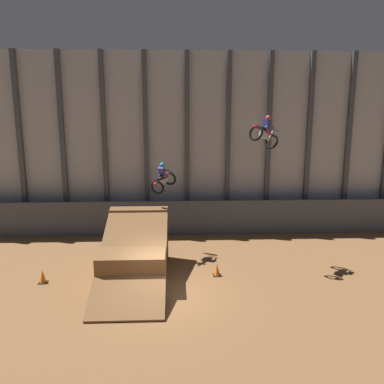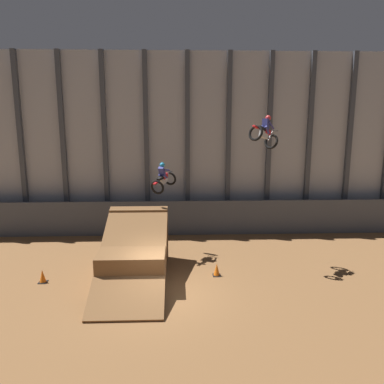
{
  "view_description": "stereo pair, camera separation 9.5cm",
  "coord_description": "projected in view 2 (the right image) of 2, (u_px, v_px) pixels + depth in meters",
  "views": [
    {
      "loc": [
        0.58,
        -14.15,
        7.04
      ],
      "look_at": [
        1.37,
        4.61,
        3.35
      ],
      "focal_mm": 35.0,
      "sensor_mm": 36.0,
      "label": 1
    },
    {
      "loc": [
        0.67,
        -14.16,
        7.04
      ],
      "look_at": [
        1.37,
        4.61,
        3.35
      ],
      "focal_mm": 35.0,
      "sensor_mm": 36.0,
      "label": 2
    }
  ],
  "objects": [
    {
      "name": "dirt_ramp",
      "position": [
        136.0,
        254.0,
        17.13
      ],
      "size": [
        2.86,
        6.37,
        2.81
      ],
      "color": "brown",
      "rests_on": "ground_plane"
    },
    {
      "name": "ground_plane",
      "position": [
        163.0,
        295.0,
        15.22
      ],
      "size": [
        60.0,
        60.0,
        0.0
      ],
      "primitive_type": "plane",
      "color": "brown"
    },
    {
      "name": "traffic_cone_arena_edge",
      "position": [
        217.0,
        270.0,
        17.01
      ],
      "size": [
        0.36,
        0.36,
        0.58
      ],
      "color": "black",
      "rests_on": "ground_plane"
    },
    {
      "name": "arena_back_wall",
      "position": [
        167.0,
        144.0,
        23.2
      ],
      "size": [
        32.0,
        0.4,
        11.03
      ],
      "color": "#A3A8B2",
      "rests_on": "ground_plane"
    },
    {
      "name": "rider_bike_right_air",
      "position": [
        265.0,
        133.0,
        17.29
      ],
      "size": [
        1.7,
        1.68,
        1.63
      ],
      "rotation": [
        -0.32,
        0.0,
        -0.8
      ],
      "color": "black"
    },
    {
      "name": "traffic_cone_near_ramp",
      "position": [
        43.0,
        276.0,
        16.3
      ],
      "size": [
        0.36,
        0.36,
        0.58
      ],
      "color": "black",
      "rests_on": "ground_plane"
    },
    {
      "name": "rider_bike_left_air",
      "position": [
        163.0,
        179.0,
        19.03
      ],
      "size": [
        1.35,
        1.83,
        1.57
      ],
      "rotation": [
        0.17,
        0.0,
        -0.45
      ],
      "color": "black"
    },
    {
      "name": "lower_barrier",
      "position": [
        168.0,
        218.0,
        22.9
      ],
      "size": [
        31.36,
        0.2,
        2.12
      ],
      "color": "#474C56",
      "rests_on": "ground_plane"
    }
  ]
}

